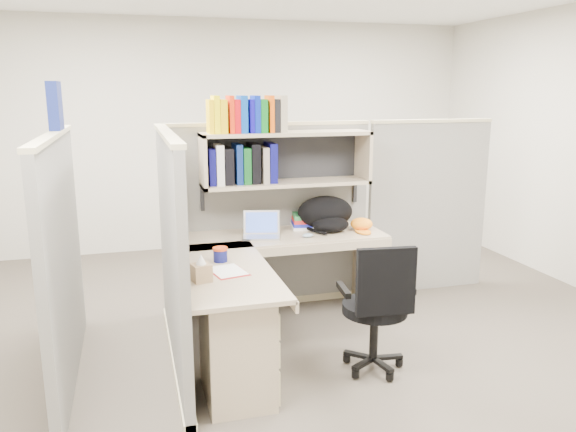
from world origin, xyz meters
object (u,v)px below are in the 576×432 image
object	(u,v)px
backpack	(328,214)
task_chair	(376,327)
desk	(253,312)
laptop	(261,225)
snack_canister	(220,254)

from	to	relation	value
backpack	task_chair	bearing A→B (deg)	-96.86
desk	backpack	world-z (taller)	backpack
laptop	desk	bearing A→B (deg)	-93.09
desk	snack_canister	distance (m)	0.46
desk	laptop	world-z (taller)	laptop
snack_canister	task_chair	xyz separation A→B (m)	(0.97, -0.49, -0.45)
desk	task_chair	bearing A→B (deg)	-15.78
desk	laptop	xyz separation A→B (m)	(0.25, 0.80, 0.40)
backpack	snack_canister	world-z (taller)	backpack
backpack	snack_canister	size ratio (longest dim) A/B	4.68
backpack	task_chair	world-z (taller)	backpack
snack_canister	desk	bearing A→B (deg)	-57.12
laptop	snack_canister	bearing A→B (deg)	-113.39
desk	snack_canister	bearing A→B (deg)	122.88
task_chair	snack_canister	bearing A→B (deg)	153.35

